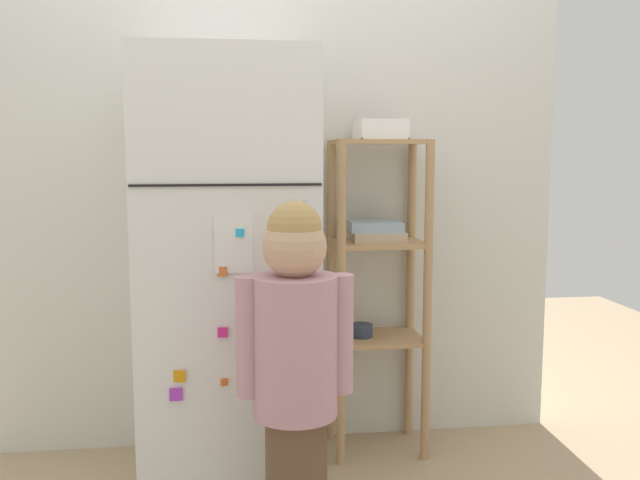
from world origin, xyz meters
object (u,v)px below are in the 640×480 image
child_standing (295,345)px  fruit_bin (381,131)px  refrigerator (227,273)px  pantry_shelf_unit (377,267)px

child_standing → fruit_bin: (0.43, 0.75, 0.66)m
fruit_bin → refrigerator: bearing=-161.9°
child_standing → pantry_shelf_unit: bearing=60.4°
child_standing → refrigerator: bearing=109.7°
pantry_shelf_unit → fruit_bin: size_ratio=6.73×
refrigerator → fruit_bin: refrigerator is taller
child_standing → pantry_shelf_unit: size_ratio=0.85×
refrigerator → pantry_shelf_unit: bearing=17.0°
refrigerator → pantry_shelf_unit: refrigerator is taller
refrigerator → fruit_bin: (0.63, 0.20, 0.53)m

